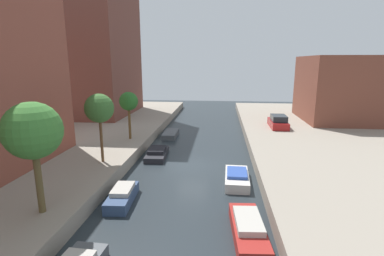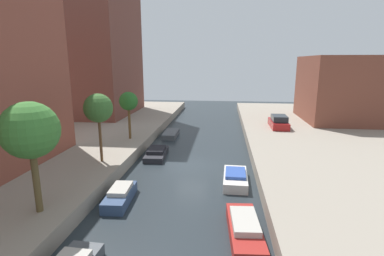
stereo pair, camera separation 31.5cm
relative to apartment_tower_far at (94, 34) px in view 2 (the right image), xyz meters
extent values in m
plane|color=#232B30|center=(16.00, -18.29, -12.39)|extent=(84.00, 84.00, 0.00)
cube|color=gray|center=(1.00, -18.29, -11.89)|extent=(20.00, 64.00, 1.00)
cube|color=gray|center=(31.00, -18.29, -11.89)|extent=(20.00, 64.00, 1.00)
cube|color=brown|center=(0.00, 0.00, 0.00)|extent=(10.00, 13.60, 22.77)
cube|color=brown|center=(34.00, -1.75, -7.26)|extent=(10.00, 10.74, 8.25)
cylinder|color=brown|center=(9.28, -28.67, -9.74)|extent=(0.34, 0.34, 3.29)
sphere|color=#3A7730|center=(9.28, -28.67, -7.12)|extent=(2.79, 2.79, 2.79)
cylinder|color=brown|center=(9.28, -20.90, -9.69)|extent=(0.21, 0.21, 3.39)
sphere|color=#37652C|center=(9.28, -20.90, -7.24)|extent=(2.16, 2.16, 2.16)
cylinder|color=brown|center=(9.28, -13.99, -9.82)|extent=(0.25, 0.25, 3.13)
sphere|color=#276424|center=(9.28, -13.99, -7.62)|extent=(1.82, 1.82, 1.82)
cube|color=maroon|center=(24.96, -7.05, -10.99)|extent=(1.90, 4.41, 0.79)
cube|color=#1E2328|center=(24.96, -7.38, -10.26)|extent=(1.66, 2.43, 0.67)
cube|color=#33476B|center=(12.30, -25.36, -12.05)|extent=(1.52, 3.60, 0.67)
cube|color=#B2ADA3|center=(12.30, -25.18, -11.58)|extent=(1.23, 2.00, 0.26)
cube|color=#232328|center=(12.53, -16.45, -12.14)|extent=(1.91, 4.09, 0.49)
cube|color=black|center=(12.53, -16.38, -11.73)|extent=(1.56, 2.28, 0.32)
cube|color=#4C5156|center=(12.47, -8.88, -12.10)|extent=(1.57, 3.84, 0.58)
cube|color=maroon|center=(19.72, -28.29, -12.05)|extent=(1.80, 4.60, 0.66)
cube|color=#B2ADA3|center=(19.72, -28.18, -11.57)|extent=(1.43, 2.56, 0.31)
cube|color=beige|center=(19.49, -21.70, -12.05)|extent=(1.73, 3.86, 0.67)
cube|color=#2D4C9E|center=(19.49, -21.67, -11.61)|extent=(1.44, 2.13, 0.22)
camera|label=1|loc=(18.25, -41.42, -3.92)|focal=27.25mm
camera|label=2|loc=(18.57, -41.38, -3.92)|focal=27.25mm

